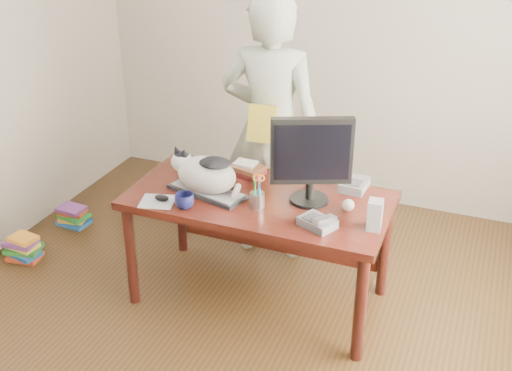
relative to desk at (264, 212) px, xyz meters
The scene contains 18 objects.
room 1.01m from the desk, 90.00° to the right, with size 4.50×4.50×4.50m.
desk is the anchor object (origin of this frame).
keyboard 0.38m from the desk, 153.11° to the right, with size 0.53×0.31×0.03m.
cat 0.46m from the desk, 154.47° to the right, with size 0.49×0.32×0.28m.
monitor 0.55m from the desk, ahead, with size 0.46×0.31×0.54m.
pen_cup 0.30m from the desk, 79.17° to the right, with size 0.10×0.10×0.22m.
mousepad 0.67m from the desk, 146.12° to the right, with size 0.24×0.23×0.00m.
mouse 0.65m from the desk, 146.61° to the right, with size 0.10×0.08×0.04m.
coffee_mug 0.55m from the desk, 133.81° to the right, with size 0.12×0.12×0.09m, color black.
phone 0.56m from the desk, 33.67° to the right, with size 0.24×0.21×0.09m.
speaker 0.80m from the desk, 15.31° to the right, with size 0.09×0.10×0.18m.
baseball 0.58m from the desk, ahead, with size 0.07×0.07×0.07m.
book_stack 0.32m from the desk, 135.46° to the left, with size 0.24×0.20×0.08m.
calculator 0.59m from the desk, 24.90° to the left, with size 0.16×0.21×0.06m.
person 0.65m from the desk, 106.12° to the left, with size 0.69×0.45×1.90m, color silver.
held_book 0.59m from the desk, 113.16° to the left, with size 0.19×0.12×0.25m.
book_pile_a 1.85m from the desk, behind, with size 0.27×0.22×0.18m.
book_pile_b 1.82m from the desk, behind, with size 0.26×0.20×0.15m.
Camera 1 is at (1.26, -2.63, 2.58)m, focal length 45.00 mm.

